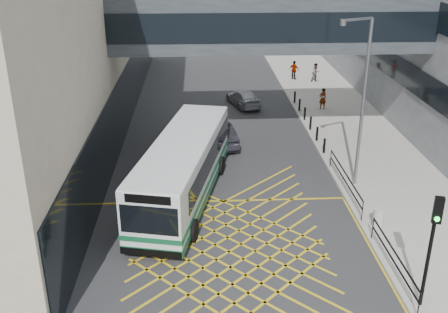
{
  "coord_description": "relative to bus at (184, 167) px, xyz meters",
  "views": [
    {
      "loc": [
        -1.13,
        -18.39,
        12.16
      ],
      "look_at": [
        0.0,
        4.0,
        2.6
      ],
      "focal_mm": 42.0,
      "sensor_mm": 36.0,
      "label": 1
    }
  ],
  "objects": [
    {
      "name": "box_junction",
      "position": [
        1.91,
        -4.88,
        -1.69
      ],
      "size": [
        12.0,
        9.0,
        0.01
      ],
      "color": "gold",
      "rests_on": "ground"
    },
    {
      "name": "car_dark",
      "position": [
        1.85,
        7.17,
        -0.95
      ],
      "size": [
        3.0,
        5.07,
        1.49
      ],
      "primitive_type": "imported",
      "rotation": [
        0.0,
        0.0,
        3.4
      ],
      "color": "black",
      "rests_on": "ground"
    },
    {
      "name": "car_silver",
      "position": [
        4.2,
        15.1,
        -1.06
      ],
      "size": [
        2.79,
        4.34,
        1.25
      ],
      "primitive_type": "imported",
      "rotation": [
        0.0,
        0.0,
        3.43
      ],
      "color": "#9899A0",
      "rests_on": "ground"
    },
    {
      "name": "pedestrian_b",
      "position": [
        11.08,
        21.27,
        -0.73
      ],
      "size": [
        0.87,
        0.63,
        1.61
      ],
      "primitive_type": "imported",
      "rotation": [
        0.0,
        0.0,
        0.24
      ],
      "color": "gray",
      "rests_on": "pavement"
    },
    {
      "name": "ground",
      "position": [
        1.91,
        -4.88,
        -1.69
      ],
      "size": [
        120.0,
        120.0,
        0.0
      ],
      "primitive_type": "plane",
      "color": "#333335"
    },
    {
      "name": "litter_bin",
      "position": [
        8.63,
        -3.39,
        -1.11
      ],
      "size": [
        0.48,
        0.48,
        0.83
      ],
      "primitive_type": "cylinder",
      "color": "#ADA89E",
      "rests_on": "pavement"
    },
    {
      "name": "kerb_railings",
      "position": [
        8.06,
        -3.11,
        -0.81
      ],
      "size": [
        0.05,
        12.54,
        1.0
      ],
      "color": "black",
      "rests_on": "pavement"
    },
    {
      "name": "bus",
      "position": [
        0.0,
        0.0,
        0.0
      ],
      "size": [
        4.94,
        11.54,
        3.15
      ],
      "rotation": [
        0.0,
        0.0,
        -0.22
      ],
      "color": "silver",
      "rests_on": "ground"
    },
    {
      "name": "bollards",
      "position": [
        8.16,
        10.12,
        -1.08
      ],
      "size": [
        0.14,
        10.14,
        0.9
      ],
      "color": "black",
      "rests_on": "pavement"
    },
    {
      "name": "traffic_light",
      "position": [
        8.38,
        -8.86,
        1.3
      ],
      "size": [
        0.35,
        0.52,
        4.35
      ],
      "rotation": [
        0.0,
        0.0,
        -0.33
      ],
      "color": "black",
      "rests_on": "pavement"
    },
    {
      "name": "street_lamp",
      "position": [
        8.65,
        0.85,
        3.31
      ],
      "size": [
        1.84,
        1.01,
        8.49
      ],
      "rotation": [
        0.0,
        0.0,
        0.43
      ],
      "color": "slate",
      "rests_on": "pavement"
    },
    {
      "name": "pedestrian_c",
      "position": [
        9.32,
        22.16,
        -0.71
      ],
      "size": [
        1.06,
        0.96,
        1.65
      ],
      "primitive_type": "imported",
      "rotation": [
        0.0,
        0.0,
        2.49
      ],
      "color": "gray",
      "rests_on": "pavement"
    },
    {
      "name": "pavement",
      "position": [
        10.91,
        10.12,
        -1.61
      ],
      "size": [
        6.0,
        54.0,
        0.16
      ],
      "primitive_type": "cube",
      "color": "#ABA69D",
      "rests_on": "ground"
    },
    {
      "name": "pedestrian_a",
      "position": [
        9.93,
        13.48,
        -0.74
      ],
      "size": [
        0.73,
        0.61,
        1.58
      ],
      "primitive_type": "imported",
      "rotation": [
        0.0,
        0.0,
        3.43
      ],
      "color": "gray",
      "rests_on": "pavement"
    },
    {
      "name": "skybridge",
      "position": [
        4.91,
        7.12,
        5.81
      ],
      "size": [
        20.0,
        4.1,
        3.0
      ],
      "color": "#34393E",
      "rests_on": "ground"
    },
    {
      "name": "car_white",
      "position": [
        -0.55,
        -0.47,
        -0.98
      ],
      "size": [
        3.01,
        4.81,
        1.42
      ],
      "primitive_type": "imported",
      "rotation": [
        0.0,
        0.0,
        3.43
      ],
      "color": "silver",
      "rests_on": "ground"
    }
  ]
}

